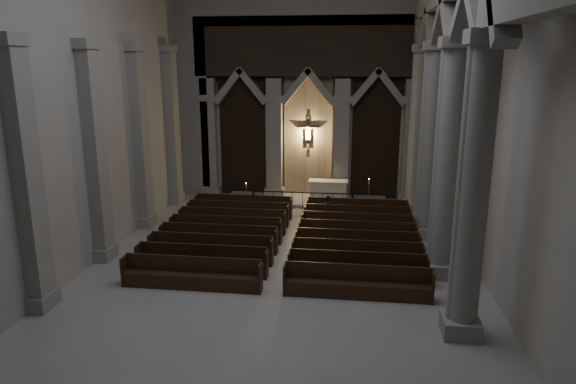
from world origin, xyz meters
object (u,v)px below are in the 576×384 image
object	(u,v)px
altar_rail	(302,198)
worshipper	(328,210)
altar	(328,190)
candle_stand_right	(368,201)
candle_stand_left	(246,200)
pews	(289,241)

from	to	relation	value
altar_rail	worshipper	distance (m)	2.51
altar	worshipper	bearing A→B (deg)	-86.99
candle_stand_right	worshipper	size ratio (longest dim) A/B	1.19
candle_stand_left	pews	world-z (taller)	candle_stand_left
altar	pews	xyz separation A→B (m)	(-1.19, -7.12, -0.33)
worshipper	pews	bearing A→B (deg)	-122.45
altar_rail	candle_stand_left	xyz separation A→B (m)	(-2.93, 0.39, -0.31)
altar	altar_rail	size ratio (longest dim) A/B	0.41
altar_rail	pews	world-z (taller)	pews
candle_stand_left	worshipper	bearing A→B (deg)	-29.77
candle_stand_left	worshipper	world-z (taller)	worshipper
candle_stand_left	pews	size ratio (longest dim) A/B	0.13
candle_stand_left	worshipper	distance (m)	5.00
altar_rail	candle_stand_right	distance (m)	3.33
altar	candle_stand_right	bearing A→B (deg)	-28.27
candle_stand_left	candle_stand_right	size ratio (longest dim) A/B	0.78
candle_stand_right	pews	world-z (taller)	candle_stand_right
altar_rail	worshipper	xyz separation A→B (m)	(1.39, -2.09, 0.02)
candle_stand_left	pews	distance (m)	6.49
altar_rail	candle_stand_right	xyz separation A→B (m)	(3.27, 0.60, -0.22)
altar_rail	worshipper	bearing A→B (deg)	-56.24
altar_rail	candle_stand_right	world-z (taller)	candle_stand_right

